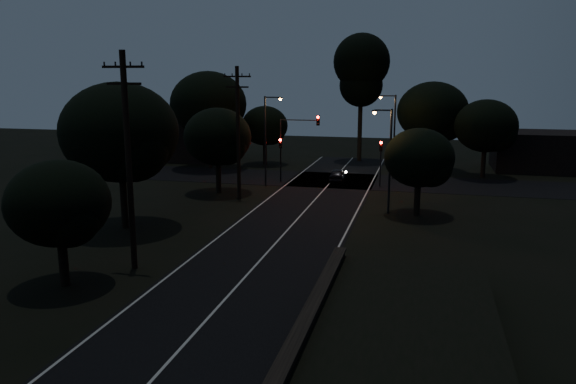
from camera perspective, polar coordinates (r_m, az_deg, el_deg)
The scene contains 21 objects.
road_surface at distance 43.08m, azimuth 2.24°, elevation -1.36°, with size 60.00×70.00×0.03m.
utility_pole_mid at distance 29.08m, azimuth -15.91°, elevation 3.30°, with size 2.20×0.30×11.00m.
utility_pole_far at distance 44.58m, azimuth -5.10°, elevation 6.18°, with size 2.20×0.30×10.50m.
tree_left_b at distance 27.83m, azimuth -22.11°, elevation -1.32°, with size 4.75×4.75×6.04m.
tree_left_c at distance 37.03m, azimuth -16.48°, elevation 5.56°, with size 7.46×7.46×9.42m.
tree_left_d at distance 47.20m, azimuth -7.00°, elevation 5.43°, with size 5.66×5.66×7.18m.
tree_far_nw at distance 62.55m, azimuth -2.25°, elevation 6.64°, with size 5.12×5.12×6.48m.
tree_far_w at distance 60.10m, azimuth -7.89°, elevation 8.68°, with size 8.03×8.03×10.24m.
tree_far_ne at distance 59.99m, azimuth 14.73°, elevation 7.72°, with size 7.27×7.27×9.19m.
tree_far_e at distance 57.40m, azimuth 19.68°, elevation 6.20°, with size 5.96×5.96×7.56m.
tree_right_a at distance 40.32m, azimuth 13.41°, elevation 3.23°, with size 4.89×4.89×6.22m.
tall_pine at distance 65.41m, azimuth 7.47°, elevation 12.24°, with size 6.37×6.37×14.47m.
building_left at distance 68.57m, azimuth -10.81°, elevation 5.22°, with size 10.00×8.00×4.40m, color black.
building_right at distance 64.56m, azimuth 24.09°, elevation 3.82°, with size 9.00×7.00×4.00m, color black.
signal_left at distance 52.09m, azimuth -0.76°, elevation 4.10°, with size 0.28×0.35×4.10m.
signal_right at distance 50.61m, azimuth 9.41°, elevation 3.72°, with size 0.28×0.35×4.10m.
signal_mast at distance 51.53m, azimuth 1.06°, elevation 5.70°, with size 3.70×0.35×6.25m.
streetlight_a at distance 50.16m, azimuth -2.12°, elevation 5.87°, with size 1.66×0.26×8.00m.
streetlight_b at distance 54.33m, azimuth 10.55°, elevation 6.13°, with size 1.66×0.26×8.00m.
streetlight_c at distance 40.45m, azimuth 10.11°, elevation 3.86°, with size 1.46×0.26×7.50m.
car at distance 52.96m, azimuth 5.07°, elevation 1.74°, with size 1.43×3.55×1.21m, color black.
Camera 1 is at (8.28, -10.00, 9.81)m, focal length 35.00 mm.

